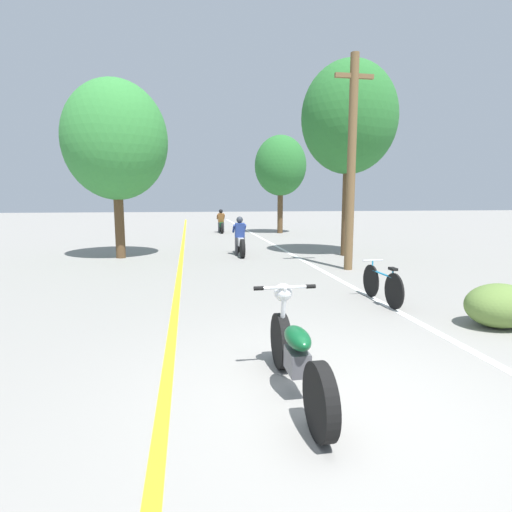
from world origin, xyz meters
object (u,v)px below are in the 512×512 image
object	(u,v)px
motorcycle_rider_far	(221,224)
bicycle_parked	(382,284)
roadside_tree_right_far	(281,166)
utility_pole	(351,162)
roadside_tree_right_near	(349,118)
roadside_tree_left	(115,141)
motorcycle_rider_lead	(240,241)
motorcycle_foreground	(296,355)

from	to	relation	value
motorcycle_rider_far	bicycle_parked	bearing A→B (deg)	-83.95
roadside_tree_right_far	bicycle_parked	bearing A→B (deg)	-95.84
motorcycle_rider_far	bicycle_parked	world-z (taller)	motorcycle_rider_far
utility_pole	motorcycle_rider_far	distance (m)	13.84
roadside_tree_right_near	bicycle_parked	size ratio (longest dim) A/B	4.11
roadside_tree_left	motorcycle_rider_far	bearing A→B (deg)	66.66
motorcycle_rider_lead	motorcycle_foreground	bearing A→B (deg)	-94.06
utility_pole	motorcycle_rider_far	size ratio (longest dim) A/B	2.87
roadside_tree_right_far	bicycle_parked	distance (m)	16.57
roadside_tree_right_near	roadside_tree_left	world-z (taller)	roadside_tree_right_near
roadside_tree_right_far	roadside_tree_left	xyz separation A→B (m)	(-7.72, -8.97, 0.02)
motorcycle_foreground	motorcycle_rider_lead	bearing A→B (deg)	85.94
roadside_tree_left	motorcycle_foreground	xyz separation A→B (m)	(3.41, -10.46, -3.51)
utility_pole	roadside_tree_left	xyz separation A→B (m)	(-6.88, 3.47, 0.89)
motorcycle_rider_lead	bicycle_parked	bearing A→B (deg)	-74.97
roadside_tree_right_near	roadside_tree_left	size ratio (longest dim) A/B	1.13
motorcycle_foreground	motorcycle_rider_far	bearing A→B (deg)	87.61
motorcycle_rider_far	bicycle_parked	xyz separation A→B (m)	(1.80, -17.00, -0.17)
utility_pole	roadside_tree_right_near	xyz separation A→B (m)	(1.03, 2.76, 1.72)
bicycle_parked	motorcycle_rider_lead	bearing A→B (deg)	105.03
roadside_tree_left	motorcycle_rider_far	size ratio (longest dim) A/B	2.87
motorcycle_rider_lead	bicycle_parked	size ratio (longest dim) A/B	1.29
roadside_tree_left	motorcycle_rider_lead	size ratio (longest dim) A/B	2.80
roadside_tree_right_near	roadside_tree_right_far	size ratio (longest dim) A/B	1.18
motorcycle_rider_lead	roadside_tree_right_near	bearing A→B (deg)	-10.66
bicycle_parked	roadside_tree_right_far	bearing A→B (deg)	84.16
roadside_tree_left	motorcycle_rider_lead	xyz separation A→B (m)	(4.16, -0.00, -3.41)
motorcycle_rider_far	motorcycle_foreground	bearing A→B (deg)	-92.39
motorcycle_rider_lead	roadside_tree_right_far	bearing A→B (deg)	68.37
roadside_tree_right_near	motorcycle_rider_lead	bearing A→B (deg)	169.34
utility_pole	motorcycle_rider_lead	bearing A→B (deg)	128.11
roadside_tree_right_far	bicycle_parked	xyz separation A→B (m)	(-1.65, -16.09, -3.56)
roadside_tree_right_near	motorcycle_rider_lead	world-z (taller)	roadside_tree_right_near
roadside_tree_right_near	roadside_tree_left	distance (m)	7.98
roadside_tree_right_far	motorcycle_rider_far	distance (m)	4.92
roadside_tree_right_near	motorcycle_rider_lead	distance (m)	5.71
roadside_tree_right_far	motorcycle_rider_far	size ratio (longest dim) A/B	2.75
roadside_tree_right_far	bicycle_parked	world-z (taller)	roadside_tree_right_far
motorcycle_rider_lead	motorcycle_rider_far	world-z (taller)	motorcycle_rider_far
bicycle_parked	motorcycle_rider_far	bearing A→B (deg)	96.05
utility_pole	motorcycle_rider_far	world-z (taller)	utility_pole
roadside_tree_right_far	motorcycle_foreground	distance (m)	20.21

